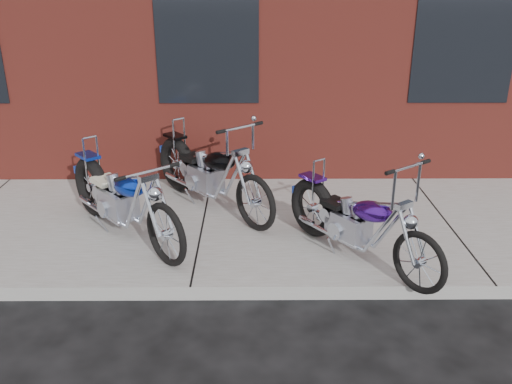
{
  "coord_description": "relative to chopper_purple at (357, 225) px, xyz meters",
  "views": [
    {
      "loc": [
        0.61,
        -4.55,
        2.98
      ],
      "look_at": [
        0.65,
        0.8,
        0.83
      ],
      "focal_mm": 38.0,
      "sensor_mm": 36.0,
      "label": 1
    }
  ],
  "objects": [
    {
      "name": "ground",
      "position": [
        -1.71,
        -0.58,
        -0.54
      ],
      "size": [
        120.0,
        120.0,
        0.0
      ],
      "primitive_type": "plane",
      "color": "black",
      "rests_on": "ground"
    },
    {
      "name": "sidewalk",
      "position": [
        -1.71,
        0.92,
        -0.47
      ],
      "size": [
        22.0,
        3.0,
        0.15
      ],
      "primitive_type": "cube",
      "color": "gray",
      "rests_on": "ground"
    },
    {
      "name": "chopper_purple",
      "position": [
        0.0,
        0.0,
        0.0
      ],
      "size": [
        1.35,
        1.82,
        1.22
      ],
      "rotation": [
        0.0,
        0.0,
        -0.95
      ],
      "color": "black",
      "rests_on": "sidewalk"
    },
    {
      "name": "chopper_blue",
      "position": [
        -2.58,
        0.56,
        0.04
      ],
      "size": [
        1.66,
        1.87,
        1.04
      ],
      "rotation": [
        0.0,
        0.0,
        -0.85
      ],
      "color": "black",
      "rests_on": "sidewalk"
    },
    {
      "name": "chopper_third",
      "position": [
        -1.64,
        1.4,
        0.04
      ],
      "size": [
        1.63,
        1.91,
        1.22
      ],
      "rotation": [
        0.0,
        0.0,
        -0.87
      ],
      "color": "black",
      "rests_on": "sidewalk"
    }
  ]
}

